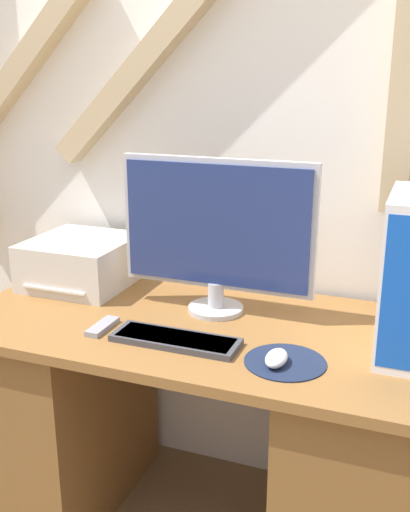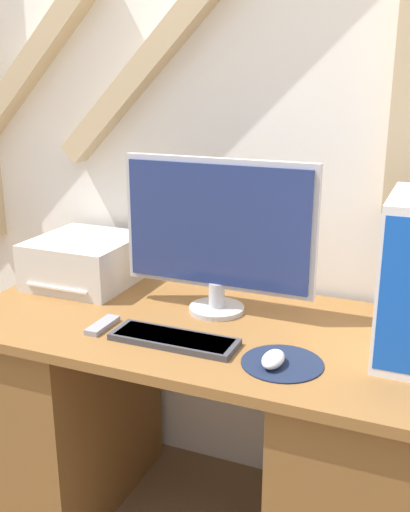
{
  "view_description": "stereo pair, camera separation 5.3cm",
  "coord_description": "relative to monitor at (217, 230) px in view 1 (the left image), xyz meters",
  "views": [
    {
      "loc": [
        0.61,
        -1.2,
        1.49
      ],
      "look_at": [
        0.02,
        0.36,
        0.98
      ],
      "focal_mm": 42.0,
      "sensor_mm": 36.0,
      "label": 1
    },
    {
      "loc": [
        0.66,
        -1.18,
        1.49
      ],
      "look_at": [
        0.02,
        0.36,
        0.98
      ],
      "focal_mm": 42.0,
      "sensor_mm": 36.0,
      "label": 2
    }
  ],
  "objects": [
    {
      "name": "wall_back",
      "position": [
        -0.04,
        0.31,
        0.32
      ],
      "size": [
        6.4,
        0.13,
        2.7
      ],
      "color": "white",
      "rests_on": "ground_plane"
    },
    {
      "name": "desk",
      "position": [
        -0.02,
        -0.1,
        -0.64
      ],
      "size": [
        1.46,
        0.72,
        0.77
      ],
      "color": "brown",
      "rests_on": "ground_plane"
    },
    {
      "name": "monitor",
      "position": [
        0.0,
        0.0,
        0.0
      ],
      "size": [
        0.61,
        0.17,
        0.48
      ],
      "color": "#B7B7BC",
      "rests_on": "desk"
    },
    {
      "name": "mouse",
      "position": [
        0.27,
        -0.29,
        -0.24
      ],
      "size": [
        0.05,
        0.1,
        0.04
      ],
      "color": "silver",
      "rests_on": "mousepad"
    },
    {
      "name": "printer",
      "position": [
        -0.53,
        0.07,
        -0.18
      ],
      "size": [
        0.34,
        0.36,
        0.16
      ],
      "color": "beige",
      "rests_on": "desk"
    },
    {
      "name": "remote_control",
      "position": [
        -0.26,
        -0.25,
        -0.26
      ],
      "size": [
        0.04,
        0.13,
        0.02
      ],
      "color": "gray",
      "rests_on": "desk"
    },
    {
      "name": "keyboard",
      "position": [
        -0.03,
        -0.26,
        -0.25
      ],
      "size": [
        0.36,
        0.12,
        0.02
      ],
      "color": "#3D3D42",
      "rests_on": "desk"
    },
    {
      "name": "mousepad",
      "position": [
        0.29,
        -0.27,
        -0.26
      ],
      "size": [
        0.21,
        0.21,
        0.0
      ],
      "color": "#19233D",
      "rests_on": "desk"
    }
  ]
}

